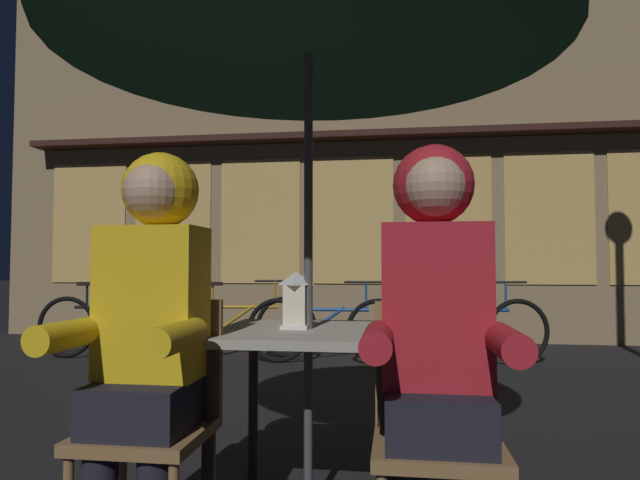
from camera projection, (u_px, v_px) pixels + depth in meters
The scene contains 12 objects.
cafe_table at pixel (308, 354), 2.22m from camera, with size 0.72×0.72×0.74m.
patio_umbrella at pixel (309, 10), 2.28m from camera, with size 2.10×2.10×2.31m.
lantern at pixel (296, 298), 2.24m from camera, with size 0.11×0.11×0.23m.
chair_left at pixel (155, 411), 1.91m from camera, with size 0.40×0.40×0.87m.
chair_right at pixel (436, 422), 1.78m from camera, with size 0.40×0.40×0.87m.
person_left_hooded at pixel (150, 309), 1.87m from camera, with size 0.45×0.56×1.40m.
person_right_hooded at pixel (436, 313), 1.74m from camera, with size 0.45×0.56×1.40m.
shopfront_building at pixel (354, 116), 7.70m from camera, with size 10.00×0.93×6.20m.
bicycle_nearest at pixel (111, 326), 5.87m from camera, with size 1.68×0.12×0.84m.
bicycle_second at pixel (239, 325), 5.93m from camera, with size 1.67×0.32×0.84m.
bicycle_third at pixel (328, 329), 5.57m from camera, with size 1.68×0.11×0.84m.
bicycle_fourth at pixel (468, 331), 5.45m from camera, with size 1.65×0.44×0.84m.
Camera 1 is at (0.36, -2.21, 1.00)m, focal length 30.85 mm.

